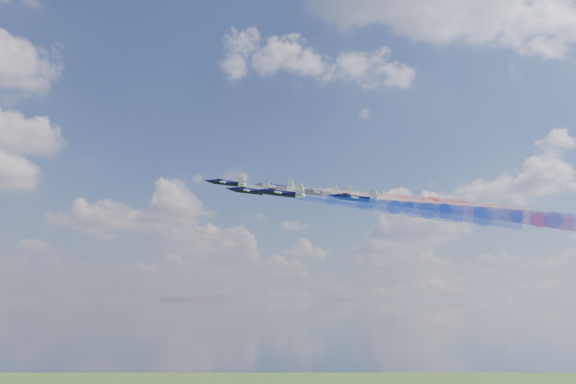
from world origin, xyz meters
TOP-DOWN VIEW (x-y plane):
  - jet_lead at (-9.62, -9.92)m, footprint 14.40×15.12m
  - trail_lead at (5.68, -30.36)m, footprint 27.77×35.86m
  - jet_inner_left at (-11.45, -23.83)m, footprint 14.40×15.12m
  - trail_inner_left at (3.84, -44.28)m, footprint 27.77×35.86m
  - jet_inner_right at (3.30, -12.23)m, footprint 14.40×15.12m
  - trail_inner_right at (18.59, -32.67)m, footprint 27.77×35.86m
  - jet_outer_left at (-13.31, -38.64)m, footprint 14.40×15.12m
  - trail_outer_left at (1.99, -59.08)m, footprint 27.77×35.86m
  - jet_center_third at (4.41, -28.38)m, footprint 14.40×15.12m
  - trail_center_third at (19.71, -48.82)m, footprint 27.77×35.86m
  - jet_outer_right at (17.90, -18.13)m, footprint 14.40×15.12m
  - trail_outer_right at (33.19, -38.58)m, footprint 27.77×35.86m
  - jet_rear_left at (3.29, -42.55)m, footprint 14.40×15.12m
  - trail_rear_left at (18.58, -62.99)m, footprint 27.77×35.86m
  - jet_rear_right at (16.83, -30.93)m, footprint 14.40×15.12m
  - trail_rear_right at (32.13, -51.38)m, footprint 27.77×35.86m

SIDE VIEW (x-z plane):
  - trail_outer_left at x=1.99m, z-range 125.17..136.07m
  - trail_rear_left at x=18.58m, z-range 125.19..136.09m
  - trail_rear_right at x=32.13m, z-range 127.59..138.49m
  - trail_inner_left at x=3.84m, z-range 127.89..138.79m
  - trail_center_third at x=19.71m, z-range 128.40..139.29m
  - jet_outer_left at x=-13.31m, z-range 131.57..137.82m
  - jet_rear_left at x=3.29m, z-range 131.59..137.84m
  - trail_outer_right at x=33.19m, z-range 130.97..141.86m
  - jet_rear_right at x=16.83m, z-range 133.99..140.24m
  - jet_inner_left at x=-11.45m, z-range 134.29..140.54m
  - trail_lead at x=5.68m, z-range 132.07..142.96m
  - trail_inner_right at x=18.59m, z-range 132.11..143.01m
  - jet_center_third at x=4.41m, z-range 134.80..141.05m
  - jet_outer_right at x=17.90m, z-range 137.37..143.62m
  - jet_lead at x=-9.62m, z-range 138.47..144.72m
  - jet_inner_right at x=3.30m, z-range 138.52..144.77m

